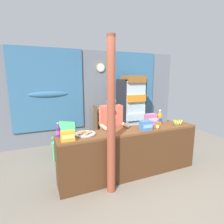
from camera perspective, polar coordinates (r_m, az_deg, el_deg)
The scene contains 16 objects.
ground_plane at distance 4.37m, azimuth 1.08°, elevation -15.12°, with size 7.77×7.77×0.00m, color gray.
back_wall_curtained at distance 5.53m, azimuth -6.34°, elevation 5.29°, with size 5.78×0.22×2.69m.
stall_counter at distance 3.54m, azimuth 6.85°, elevation -11.69°, with size 2.82×0.50×0.93m.
timber_post at distance 2.88m, azimuth -0.25°, elevation -3.16°, with size 0.16×0.14×2.55m.
drink_fridge at distance 5.43m, azimuth 6.10°, elevation 1.96°, with size 0.70×0.68×1.97m.
bottle_shelf_rack at distance 5.45m, azimuth -3.06°, elevation -3.33°, with size 0.48×0.28×1.11m.
plastic_lawn_chair at distance 4.52m, azimuth -14.43°, elevation -7.85°, with size 0.61×0.61×0.86m.
shopkeeper at distance 3.73m, azimuth -0.17°, elevation -3.82°, with size 0.54×0.42×1.54m.
soda_bottle_orange_soda at distance 4.01m, azimuth 14.83°, elevation -1.82°, with size 0.10×0.10×0.31m.
soda_bottle_grape_soda at distance 3.19m, azimuth -16.66°, elevation -5.69°, with size 0.07×0.07×0.25m.
soda_bottle_iced_tea at distance 3.59m, azimuth 14.20°, elevation -3.91°, with size 0.07×0.07×0.22m.
snack_box_choco_powder at distance 2.94m, azimuth -13.84°, elevation -7.35°, with size 0.21×0.11×0.17m.
snack_box_wafer at distance 3.91m, azimuth 12.11°, elevation -2.27°, with size 0.24×0.15×0.23m.
snack_box_biscuit at distance 3.50m, azimuth 10.63°, elevation -4.18°, with size 0.22×0.15×0.18m.
pastry_tray at distance 3.21m, azimuth -8.50°, elevation -6.78°, with size 0.37×0.37×0.07m.
banana_bunch at distance 4.05m, azimuth 20.00°, elevation -3.05°, with size 0.27×0.06×0.16m.
Camera 1 is at (-1.64, -2.47, 1.93)m, focal length 28.91 mm.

